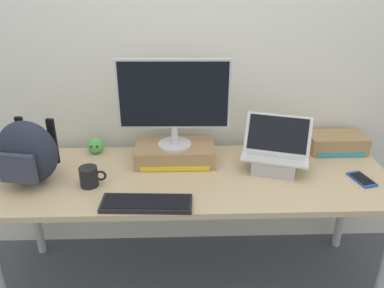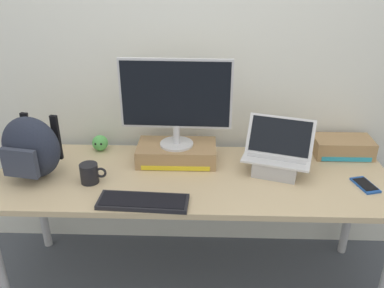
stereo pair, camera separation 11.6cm
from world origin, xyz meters
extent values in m
plane|color=#474C56|center=(0.00, 0.00, 0.00)|extent=(20.00, 20.00, 0.00)
cube|color=silver|center=(0.00, 0.44, 1.30)|extent=(7.00, 0.10, 2.60)
cube|color=tan|center=(0.00, 0.00, 0.70)|extent=(2.05, 0.68, 0.03)
cylinder|color=#B2B2B7|center=(-0.96, 0.28, 0.34)|extent=(0.05, 0.05, 0.68)
cylinder|color=#B2B2B7|center=(0.96, 0.28, 0.34)|extent=(0.05, 0.05, 0.68)
cube|color=#9E7A51|center=(-0.09, 0.16, 0.76)|extent=(0.43, 0.23, 0.10)
cube|color=yellow|center=(-0.09, 0.04, 0.73)|extent=(0.36, 0.00, 0.02)
cylinder|color=silver|center=(-0.09, 0.16, 0.82)|extent=(0.18, 0.18, 0.01)
cylinder|color=silver|center=(-0.09, 0.16, 0.87)|extent=(0.04, 0.04, 0.11)
cube|color=silver|center=(-0.09, 0.16, 1.10)|extent=(0.58, 0.03, 0.37)
cube|color=black|center=(-0.09, 0.15, 1.10)|extent=(0.56, 0.02, 0.34)
cube|color=#ADADB2|center=(0.44, 0.05, 0.75)|extent=(0.27, 0.26, 0.08)
cube|color=silver|center=(0.44, 0.05, 0.80)|extent=(0.39, 0.30, 0.01)
cube|color=#B7B7BC|center=(0.44, 0.07, 0.80)|extent=(0.32, 0.20, 0.00)
cube|color=silver|center=(0.45, 0.10, 0.89)|extent=(0.36, 0.21, 0.19)
cube|color=black|center=(0.45, 0.10, 0.90)|extent=(0.32, 0.18, 0.16)
cube|color=black|center=(-0.22, -0.27, 0.72)|extent=(0.42, 0.16, 0.02)
cube|color=black|center=(-0.22, -0.27, 0.73)|extent=(0.40, 0.14, 0.00)
ellipsoid|color=#232838|center=(-0.80, -0.03, 0.87)|extent=(0.33, 0.24, 0.32)
cube|color=#333847|center=(-0.82, -0.14, 0.84)|extent=(0.18, 0.06, 0.15)
cube|color=black|center=(-0.87, 0.09, 0.89)|extent=(0.04, 0.03, 0.24)
cube|color=black|center=(-0.70, 0.06, 0.89)|extent=(0.04, 0.03, 0.24)
cylinder|color=black|center=(-0.51, -0.08, 0.76)|extent=(0.09, 0.09, 0.10)
torus|color=black|center=(-0.45, -0.08, 0.77)|extent=(0.06, 0.01, 0.06)
cube|color=#19479E|center=(0.86, -0.08, 0.72)|extent=(0.11, 0.16, 0.01)
cube|color=black|center=(0.86, -0.08, 0.72)|extent=(0.10, 0.13, 0.00)
sphere|color=#56B256|center=(-0.54, 0.28, 0.76)|extent=(0.09, 0.09, 0.09)
sphere|color=black|center=(-0.56, 0.24, 0.77)|extent=(0.01, 0.01, 0.01)
sphere|color=black|center=(-0.53, 0.24, 0.77)|extent=(0.01, 0.01, 0.01)
cube|color=#9E7A51|center=(0.84, 0.26, 0.76)|extent=(0.32, 0.18, 0.10)
cube|color=#2899BC|center=(0.84, 0.17, 0.73)|extent=(0.27, 0.00, 0.02)
camera|label=1|loc=(-0.06, -1.80, 1.76)|focal=37.65mm
camera|label=2|loc=(0.06, -1.80, 1.76)|focal=37.65mm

